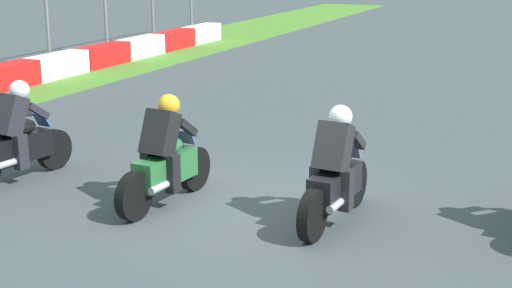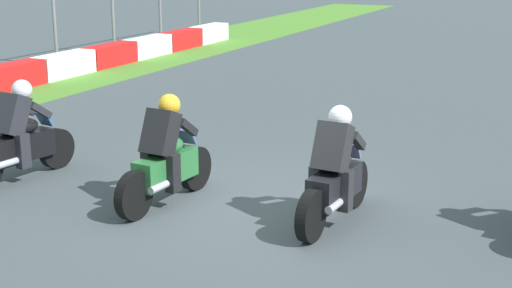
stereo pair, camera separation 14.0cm
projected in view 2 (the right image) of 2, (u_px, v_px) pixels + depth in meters
name	position (u px, v px, depth m)	size (l,w,h in m)	color
ground_plane	(257.00, 208.00, 9.89)	(120.00, 120.00, 0.00)	#3D454B
rider_lane_b	(335.00, 176.00, 9.19)	(2.04, 0.55, 1.51)	black
rider_lane_c	(166.00, 160.00, 9.89)	(2.04, 0.56, 1.51)	black
rider_lane_d	(19.00, 139.00, 10.96)	(2.04, 0.59, 1.51)	black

